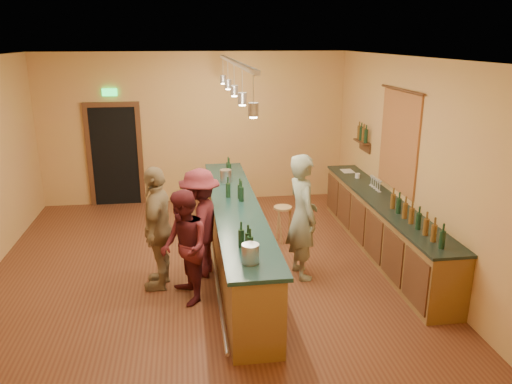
{
  "coord_description": "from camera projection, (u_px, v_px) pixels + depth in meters",
  "views": [
    {
      "loc": [
        -0.2,
        -7.17,
        3.47
      ],
      "look_at": [
        0.86,
        0.2,
        1.16
      ],
      "focal_mm": 35.0,
      "sensor_mm": 36.0,
      "label": 1
    }
  ],
  "objects": [
    {
      "name": "floor",
      "position": [
        204.0,
        268.0,
        7.84
      ],
      "size": [
        7.0,
        7.0,
        0.0
      ],
      "primitive_type": "plane",
      "color": "#5E2D1A",
      "rests_on": "ground"
    },
    {
      "name": "ceiling",
      "position": [
        197.0,
        58.0,
        6.89
      ],
      "size": [
        6.5,
        7.0,
        0.02
      ],
      "primitive_type": "cube",
      "color": "silver",
      "rests_on": "wall_back"
    },
    {
      "name": "wall_back",
      "position": [
        195.0,
        129.0,
        10.67
      ],
      "size": [
        6.5,
        0.02,
        3.2
      ],
      "primitive_type": "cube",
      "color": "gold",
      "rests_on": "floor"
    },
    {
      "name": "wall_front",
      "position": [
        216.0,
        278.0,
        4.05
      ],
      "size": [
        6.5,
        0.02,
        3.2
      ],
      "primitive_type": "cube",
      "color": "gold",
      "rests_on": "floor"
    },
    {
      "name": "wall_right",
      "position": [
        409.0,
        162.0,
        7.8
      ],
      "size": [
        0.02,
        7.0,
        3.2
      ],
      "primitive_type": "cube",
      "color": "gold",
      "rests_on": "floor"
    },
    {
      "name": "doorway",
      "position": [
        115.0,
        153.0,
        10.56
      ],
      "size": [
        1.15,
        0.09,
        2.48
      ],
      "color": "black",
      "rests_on": "wall_back"
    },
    {
      "name": "tapestry",
      "position": [
        399.0,
        142.0,
        8.1
      ],
      "size": [
        0.03,
        1.4,
        1.6
      ],
      "primitive_type": "cube",
      "color": "maroon",
      "rests_on": "wall_right"
    },
    {
      "name": "bottle_shelf",
      "position": [
        363.0,
        136.0,
        9.57
      ],
      "size": [
        0.17,
        0.55,
        0.54
      ],
      "color": "#4B3016",
      "rests_on": "wall_right"
    },
    {
      "name": "back_counter",
      "position": [
        382.0,
        226.0,
        8.26
      ],
      "size": [
        0.6,
        4.55,
        1.27
      ],
      "color": "brown",
      "rests_on": "floor"
    },
    {
      "name": "tasting_bar",
      "position": [
        236.0,
        231.0,
        7.72
      ],
      "size": [
        0.73,
        5.1,
        1.38
      ],
      "color": "brown",
      "rests_on": "floor"
    },
    {
      "name": "pendant_track",
      "position": [
        234.0,
        74.0,
        7.02
      ],
      "size": [
        0.11,
        4.6,
        0.5
      ],
      "color": "silver",
      "rests_on": "ceiling"
    },
    {
      "name": "bartender",
      "position": [
        302.0,
        217.0,
        7.34
      ],
      "size": [
        0.55,
        0.75,
        1.89
      ],
      "primitive_type": "imported",
      "rotation": [
        0.0,
        0.0,
        1.72
      ],
      "color": "gray",
      "rests_on": "floor"
    },
    {
      "name": "customer_a",
      "position": [
        184.0,
        248.0,
        6.65
      ],
      "size": [
        0.77,
        0.89,
        1.57
      ],
      "primitive_type": "imported",
      "rotation": [
        0.0,
        0.0,
        -1.31
      ],
      "color": "#59191E",
      "rests_on": "floor"
    },
    {
      "name": "customer_b",
      "position": [
        158.0,
        228.0,
        7.04
      ],
      "size": [
        0.6,
        1.11,
        1.79
      ],
      "primitive_type": "imported",
      "rotation": [
        0.0,
        0.0,
        -1.74
      ],
      "color": "#997A51",
      "rests_on": "floor"
    },
    {
      "name": "customer_c",
      "position": [
        200.0,
        223.0,
        7.41
      ],
      "size": [
        0.91,
        1.21,
        1.66
      ],
      "primitive_type": "imported",
      "rotation": [
        0.0,
        0.0,
        -1.88
      ],
      "color": "#59191E",
      "rests_on": "floor"
    },
    {
      "name": "bar_stool",
      "position": [
        283.0,
        215.0,
        8.7
      ],
      "size": [
        0.32,
        0.32,
        0.66
      ],
      "rotation": [
        0.0,
        0.0,
        0.08
      ],
      "color": "#A7814B",
      "rests_on": "floor"
    }
  ]
}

